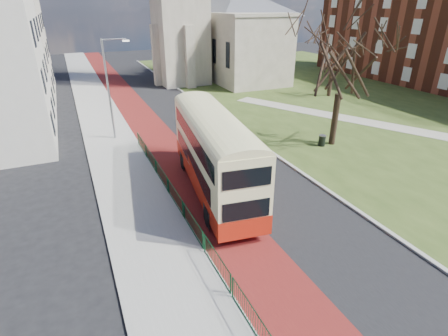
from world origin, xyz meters
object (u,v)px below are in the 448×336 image
streetlamp (110,85)px  litter_bin (322,140)px  winter_tree_near (345,50)px  winter_tree_far (334,52)px  bus (214,151)px

streetlamp → litter_bin: (14.90, -8.46, -4.10)m
winter_tree_near → litter_bin: 6.97m
streetlamp → winter_tree_near: (15.96, -8.41, 2.79)m
streetlamp → winter_tree_far: size_ratio=1.05×
streetlamp → litter_bin: size_ratio=8.85×
streetlamp → winter_tree_far: 27.01m
streetlamp → bus: streetlamp is taller
bus → winter_tree_near: winter_tree_near is taller
bus → litter_bin: size_ratio=12.87×
bus → litter_bin: bearing=25.4°
winter_tree_far → winter_tree_near: bearing=-128.3°
winter_tree_far → litter_bin: winter_tree_far is taller
bus → winter_tree_far: 28.22m
bus → litter_bin: 11.58m
winter_tree_far → bus: bearing=-143.1°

